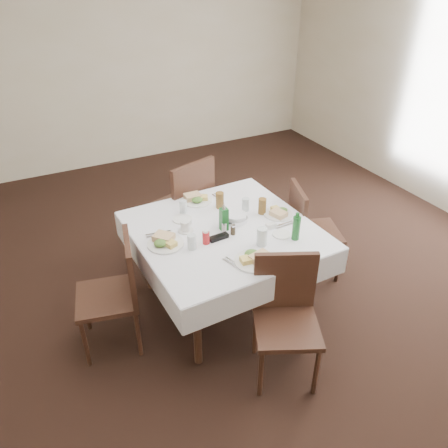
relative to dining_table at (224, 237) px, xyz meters
name	(u,v)px	position (x,y,z in m)	size (l,w,h in m)	color
ground_plane	(236,300)	(0.10, -0.04, -0.68)	(7.00, 7.00, 0.00)	black
room_shell	(239,111)	(0.10, -0.04, 1.03)	(6.04, 7.04, 2.80)	beige
dining_table	(224,237)	(0.00, 0.00, 0.00)	(1.43, 1.43, 0.76)	black
chair_north	(186,202)	(0.01, 0.82, -0.09)	(0.62, 0.62, 1.04)	black
chair_south	(285,309)	(0.07, -0.80, -0.16)	(0.58, 0.58, 0.93)	black
chair_east	(307,226)	(0.87, 0.04, -0.16)	(0.55, 0.55, 0.91)	black
chair_west	(118,287)	(-0.90, -0.04, -0.15)	(0.53, 0.53, 0.94)	black
meal_north	(196,199)	(-0.01, 0.52, 0.10)	(0.27, 0.27, 0.06)	white
meal_south	(255,259)	(0.00, -0.49, 0.10)	(0.29, 0.29, 0.06)	white
meal_east	(279,213)	(0.51, -0.02, 0.10)	(0.24, 0.24, 0.05)	white
meal_west	(165,242)	(-0.50, 0.01, 0.10)	(0.28, 0.28, 0.06)	white
side_plate_a	(182,219)	(-0.24, 0.28, 0.08)	(0.16, 0.16, 0.01)	white
side_plate_b	(281,234)	(0.36, -0.28, 0.08)	(0.14, 0.14, 0.01)	white
water_n	(183,207)	(-0.19, 0.38, 0.14)	(0.06, 0.06, 0.12)	silver
water_s	(262,237)	(0.15, -0.33, 0.15)	(0.08, 0.08, 0.14)	silver
water_e	(246,204)	(0.30, 0.18, 0.13)	(0.06, 0.06, 0.11)	silver
water_w	(192,242)	(-0.34, -0.14, 0.14)	(0.06, 0.06, 0.12)	silver
iced_tea_a	(220,200)	(0.12, 0.32, 0.15)	(0.07, 0.07, 0.14)	brown
iced_tea_b	(262,206)	(0.40, 0.07, 0.15)	(0.07, 0.07, 0.14)	brown
bread_basket	(236,218)	(0.14, 0.07, 0.11)	(0.19, 0.19, 0.06)	silver
oil_cruet_dark	(224,218)	(0.01, 0.01, 0.17)	(0.05, 0.05, 0.21)	black
oil_cruet_green	(224,218)	(-0.01, -0.01, 0.18)	(0.06, 0.06, 0.24)	#196224
ketchup_bottle	(206,237)	(-0.22, -0.12, 0.13)	(0.05, 0.05, 0.12)	#B31A1F
salt_shaker	(224,227)	(-0.02, -0.04, 0.12)	(0.04, 0.04, 0.08)	white
pepper_shaker	(233,230)	(0.03, -0.10, 0.12)	(0.04, 0.04, 0.09)	#3E301F
coffee_mug	(186,226)	(-0.28, 0.11, 0.12)	(0.13, 0.12, 0.09)	white
sunglasses	(219,237)	(-0.11, -0.11, 0.09)	(0.16, 0.06, 0.03)	black
green_bottle	(296,228)	(0.42, -0.38, 0.18)	(0.06, 0.06, 0.23)	#196224
sugar_caddy	(271,226)	(0.34, -0.16, 0.10)	(0.08, 0.05, 0.04)	white
cutlery_n	(218,197)	(0.19, 0.49, 0.08)	(0.05, 0.16, 0.01)	silver
cutlery_s	(233,264)	(-0.16, -0.45, 0.08)	(0.09, 0.20, 0.01)	silver
cutlery_e	(284,225)	(0.45, -0.18, 0.08)	(0.19, 0.05, 0.01)	silver
cutlery_w	(159,234)	(-0.49, 0.16, 0.08)	(0.21, 0.07, 0.01)	silver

